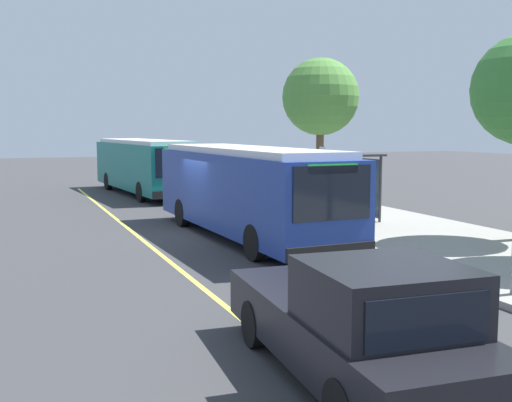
{
  "coord_description": "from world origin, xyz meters",
  "views": [
    {
      "loc": [
        19.68,
        -6.17,
        3.54
      ],
      "look_at": [
        1.98,
        1.07,
        1.29
      ],
      "focal_mm": 43.15,
      "sensor_mm": 36.0,
      "label": 1
    }
  ],
  "objects_px": {
    "transit_bus_second": "(144,165)",
    "route_sign_post": "(323,176)",
    "pickup_truck": "(358,324)",
    "waiting_bench": "(344,205)",
    "pedestrian_commuter": "(325,199)",
    "transit_bus_main": "(246,189)"
  },
  "relations": [
    {
      "from": "transit_bus_second",
      "to": "route_sign_post",
      "type": "distance_m",
      "value": 15.06
    },
    {
      "from": "pickup_truck",
      "to": "waiting_bench",
      "type": "bearing_deg",
      "value": 150.32
    },
    {
      "from": "transit_bus_second",
      "to": "pedestrian_commuter",
      "type": "bearing_deg",
      "value": 12.88
    },
    {
      "from": "route_sign_post",
      "to": "pedestrian_commuter",
      "type": "height_order",
      "value": "route_sign_post"
    },
    {
      "from": "route_sign_post",
      "to": "pedestrian_commuter",
      "type": "distance_m",
      "value": 1.0
    },
    {
      "from": "pickup_truck",
      "to": "waiting_bench",
      "type": "xyz_separation_m",
      "value": [
        -13.23,
        7.54,
        -0.22
      ]
    },
    {
      "from": "transit_bus_main",
      "to": "route_sign_post",
      "type": "distance_m",
      "value": 2.74
    },
    {
      "from": "transit_bus_main",
      "to": "waiting_bench",
      "type": "distance_m",
      "value": 5.24
    },
    {
      "from": "transit_bus_second",
      "to": "pickup_truck",
      "type": "height_order",
      "value": "transit_bus_second"
    },
    {
      "from": "transit_bus_main",
      "to": "waiting_bench",
      "type": "relative_size",
      "value": 6.76
    },
    {
      "from": "pickup_truck",
      "to": "pedestrian_commuter",
      "type": "xyz_separation_m",
      "value": [
        -11.57,
        5.81,
        0.26
      ]
    },
    {
      "from": "transit_bus_second",
      "to": "route_sign_post",
      "type": "relative_size",
      "value": 4.03
    },
    {
      "from": "pickup_truck",
      "to": "pedestrian_commuter",
      "type": "distance_m",
      "value": 12.95
    },
    {
      "from": "waiting_bench",
      "to": "route_sign_post",
      "type": "distance_m",
      "value": 3.21
    },
    {
      "from": "route_sign_post",
      "to": "pedestrian_commuter",
      "type": "relative_size",
      "value": 1.66
    },
    {
      "from": "pickup_truck",
      "to": "pedestrian_commuter",
      "type": "relative_size",
      "value": 3.27
    },
    {
      "from": "transit_bus_main",
      "to": "transit_bus_second",
      "type": "distance_m",
      "value": 14.62
    },
    {
      "from": "pedestrian_commuter",
      "to": "waiting_bench",
      "type": "bearing_deg",
      "value": 133.71
    },
    {
      "from": "waiting_bench",
      "to": "pedestrian_commuter",
      "type": "distance_m",
      "value": 2.44
    },
    {
      "from": "pickup_truck",
      "to": "waiting_bench",
      "type": "relative_size",
      "value": 3.46
    },
    {
      "from": "transit_bus_main",
      "to": "pedestrian_commuter",
      "type": "height_order",
      "value": "transit_bus_main"
    },
    {
      "from": "pickup_truck",
      "to": "transit_bus_main",
      "type": "bearing_deg",
      "value": 166.29
    }
  ]
}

